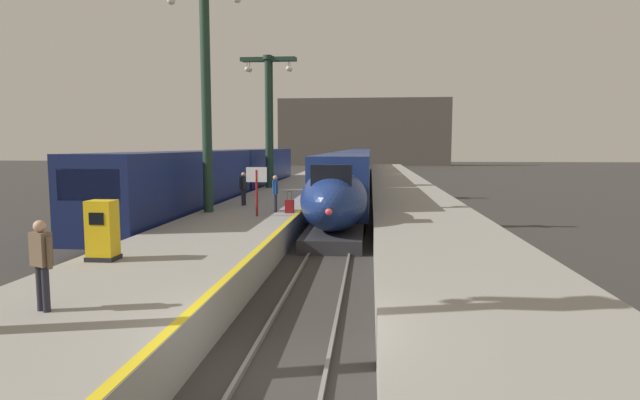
{
  "coord_description": "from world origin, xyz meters",
  "views": [
    {
      "loc": [
        1.5,
        -8.63,
        4.08
      ],
      "look_at": [
        -0.61,
        13.28,
        1.8
      ],
      "focal_mm": 29.38,
      "sensor_mm": 36.0,
      "label": 1
    }
  ],
  "objects_px": {
    "station_column_far": "(270,109)",
    "ticket_machine_yellow": "(102,233)",
    "regional_train_adjacent": "(230,174)",
    "station_column_mid": "(206,75)",
    "passenger_near_edge": "(275,191)",
    "highspeed_train_main": "(356,166)",
    "departure_info_board": "(257,181)",
    "passenger_mid_platform": "(244,186)",
    "rolling_suitcase": "(290,206)",
    "passenger_far_waiting": "(41,258)",
    "station_column_distant": "(268,109)"
  },
  "relations": [
    {
      "from": "regional_train_adjacent",
      "to": "station_column_distant",
      "type": "distance_m",
      "value": 5.72
    },
    {
      "from": "station_column_distant",
      "to": "passenger_far_waiting",
      "type": "bearing_deg",
      "value": -87.13
    },
    {
      "from": "regional_train_adjacent",
      "to": "passenger_mid_platform",
      "type": "relative_size",
      "value": 21.66
    },
    {
      "from": "rolling_suitcase",
      "to": "departure_info_board",
      "type": "bearing_deg",
      "value": -135.99
    },
    {
      "from": "station_column_far",
      "to": "departure_info_board",
      "type": "xyz_separation_m",
      "value": [
        2.53,
        -16.39,
        -4.21
      ]
    },
    {
      "from": "highspeed_train_main",
      "to": "passenger_mid_platform",
      "type": "relative_size",
      "value": 44.12
    },
    {
      "from": "regional_train_adjacent",
      "to": "station_column_far",
      "type": "distance_m",
      "value": 6.14
    },
    {
      "from": "passenger_near_edge",
      "to": "passenger_mid_platform",
      "type": "bearing_deg",
      "value": 129.86
    },
    {
      "from": "passenger_near_edge",
      "to": "ticket_machine_yellow",
      "type": "height_order",
      "value": "passenger_near_edge"
    },
    {
      "from": "highspeed_train_main",
      "to": "ticket_machine_yellow",
      "type": "height_order",
      "value": "highspeed_train_main"
    },
    {
      "from": "departure_info_board",
      "to": "passenger_far_waiting",
      "type": "bearing_deg",
      "value": -94.65
    },
    {
      "from": "station_column_far",
      "to": "ticket_machine_yellow",
      "type": "relative_size",
      "value": 5.96
    },
    {
      "from": "station_column_mid",
      "to": "ticket_machine_yellow",
      "type": "distance_m",
      "value": 11.6
    },
    {
      "from": "station_column_mid",
      "to": "passenger_near_edge",
      "type": "distance_m",
      "value": 6.03
    },
    {
      "from": "station_column_mid",
      "to": "departure_info_board",
      "type": "bearing_deg",
      "value": -25.39
    },
    {
      "from": "station_column_distant",
      "to": "station_column_far",
      "type": "bearing_deg",
      "value": 90.0
    },
    {
      "from": "regional_train_adjacent",
      "to": "passenger_near_edge",
      "type": "relative_size",
      "value": 21.66
    },
    {
      "from": "passenger_mid_platform",
      "to": "departure_info_board",
      "type": "relative_size",
      "value": 0.8
    },
    {
      "from": "highspeed_train_main",
      "to": "station_column_far",
      "type": "bearing_deg",
      "value": -109.2
    },
    {
      "from": "passenger_mid_platform",
      "to": "station_column_mid",
      "type": "bearing_deg",
      "value": -109.02
    },
    {
      "from": "station_column_far",
      "to": "departure_info_board",
      "type": "distance_m",
      "value": 17.11
    },
    {
      "from": "passenger_mid_platform",
      "to": "departure_info_board",
      "type": "distance_m",
      "value": 4.33
    },
    {
      "from": "station_column_far",
      "to": "passenger_mid_platform",
      "type": "distance_m",
      "value": 13.29
    },
    {
      "from": "regional_train_adjacent",
      "to": "highspeed_train_main",
      "type": "bearing_deg",
      "value": 68.27
    },
    {
      "from": "passenger_mid_platform",
      "to": "passenger_far_waiting",
      "type": "xyz_separation_m",
      "value": [
        0.48,
        -17.28,
        0.0
      ]
    },
    {
      "from": "passenger_near_edge",
      "to": "station_column_mid",
      "type": "bearing_deg",
      "value": -174.68
    },
    {
      "from": "station_column_mid",
      "to": "departure_info_board",
      "type": "distance_m",
      "value": 5.44
    },
    {
      "from": "station_column_mid",
      "to": "rolling_suitcase",
      "type": "relative_size",
      "value": 10.61
    },
    {
      "from": "passenger_near_edge",
      "to": "station_column_distant",
      "type": "bearing_deg",
      "value": 102.27
    },
    {
      "from": "highspeed_train_main",
      "to": "passenger_mid_platform",
      "type": "xyz_separation_m",
      "value": [
        -4.93,
        -29.34,
        0.06
      ]
    },
    {
      "from": "highspeed_train_main",
      "to": "departure_info_board",
      "type": "xyz_separation_m",
      "value": [
        -3.37,
        -33.34,
        0.58
      ]
    },
    {
      "from": "passenger_near_edge",
      "to": "passenger_far_waiting",
      "type": "bearing_deg",
      "value": -96.27
    },
    {
      "from": "station_column_mid",
      "to": "rolling_suitcase",
      "type": "bearing_deg",
      "value": -0.02
    },
    {
      "from": "passenger_near_edge",
      "to": "passenger_mid_platform",
      "type": "xyz_separation_m",
      "value": [
        -2.1,
        2.52,
        0.0
      ]
    },
    {
      "from": "highspeed_train_main",
      "to": "departure_info_board",
      "type": "distance_m",
      "value": 33.51
    },
    {
      "from": "highspeed_train_main",
      "to": "passenger_far_waiting",
      "type": "xyz_separation_m",
      "value": [
        -4.45,
        -46.62,
        0.06
      ]
    },
    {
      "from": "passenger_mid_platform",
      "to": "station_column_distant",
      "type": "bearing_deg",
      "value": 94.76
    },
    {
      "from": "passenger_near_edge",
      "to": "departure_info_board",
      "type": "xyz_separation_m",
      "value": [
        -0.54,
        -1.49,
        0.52
      ]
    },
    {
      "from": "station_column_far",
      "to": "rolling_suitcase",
      "type": "relative_size",
      "value": 9.71
    },
    {
      "from": "regional_train_adjacent",
      "to": "ticket_machine_yellow",
      "type": "bearing_deg",
      "value": -83.4
    },
    {
      "from": "rolling_suitcase",
      "to": "passenger_mid_platform",
      "type": "bearing_deg",
      "value": 134.98
    },
    {
      "from": "rolling_suitcase",
      "to": "station_column_mid",
      "type": "bearing_deg",
      "value": 179.98
    },
    {
      "from": "departure_info_board",
      "to": "station_column_mid",
      "type": "bearing_deg",
      "value": 154.61
    },
    {
      "from": "station_column_mid",
      "to": "ticket_machine_yellow",
      "type": "height_order",
      "value": "station_column_mid"
    },
    {
      "from": "station_column_far",
      "to": "station_column_mid",
      "type": "bearing_deg",
      "value": -90.0
    },
    {
      "from": "passenger_mid_platform",
      "to": "ticket_machine_yellow",
      "type": "height_order",
      "value": "passenger_mid_platform"
    },
    {
      "from": "station_column_far",
      "to": "station_column_distant",
      "type": "height_order",
      "value": "station_column_far"
    },
    {
      "from": "station_column_far",
      "to": "ticket_machine_yellow",
      "type": "distance_m",
      "value": 25.92
    },
    {
      "from": "station_column_far",
      "to": "departure_info_board",
      "type": "relative_size",
      "value": 4.5
    },
    {
      "from": "station_column_distant",
      "to": "passenger_mid_platform",
      "type": "relative_size",
      "value": 5.61
    }
  ]
}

